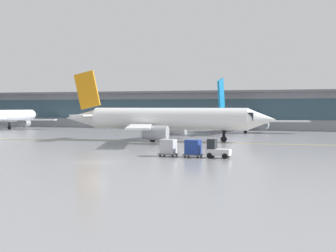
{
  "coord_description": "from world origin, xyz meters",
  "views": [
    {
      "loc": [
        23.01,
        -44.27,
        5.73
      ],
      "look_at": [
        1.47,
        18.83,
        3.0
      ],
      "focal_mm": 52.34,
      "sensor_mm": 36.0,
      "label": 1
    }
  ],
  "objects_px": {
    "gate_airplane_0": "(5,116)",
    "taxiing_regional_jet": "(167,119)",
    "gate_airplane_1": "(237,117)",
    "cargo_dolly_lead": "(193,148)",
    "cargo_dolly_trailing": "(168,147)",
    "baggage_tug": "(217,150)"
  },
  "relations": [
    {
      "from": "gate_airplane_0",
      "to": "taxiing_regional_jet",
      "type": "distance_m",
      "value": 59.8
    },
    {
      "from": "gate_airplane_1",
      "to": "cargo_dolly_lead",
      "type": "relative_size",
      "value": 15.81
    },
    {
      "from": "cargo_dolly_lead",
      "to": "gate_airplane_0",
      "type": "bearing_deg",
      "value": 142.53
    },
    {
      "from": "taxiing_regional_jet",
      "to": "cargo_dolly_lead",
      "type": "distance_m",
      "value": 25.46
    },
    {
      "from": "cargo_dolly_lead",
      "to": "cargo_dolly_trailing",
      "type": "bearing_deg",
      "value": 180.0
    },
    {
      "from": "cargo_dolly_lead",
      "to": "cargo_dolly_trailing",
      "type": "distance_m",
      "value": 2.95
    },
    {
      "from": "gate_airplane_1",
      "to": "cargo_dolly_trailing",
      "type": "bearing_deg",
      "value": -175.26
    },
    {
      "from": "gate_airplane_1",
      "to": "gate_airplane_0",
      "type": "bearing_deg",
      "value": 94.51
    },
    {
      "from": "gate_airplane_0",
      "to": "taxiing_regional_jet",
      "type": "bearing_deg",
      "value": -119.85
    },
    {
      "from": "gate_airplane_1",
      "to": "taxiing_regional_jet",
      "type": "distance_m",
      "value": 31.01
    },
    {
      "from": "gate_airplane_1",
      "to": "taxiing_regional_jet",
      "type": "xyz_separation_m",
      "value": [
        -5.72,
        -30.47,
        0.19
      ]
    },
    {
      "from": "gate_airplane_0",
      "to": "cargo_dolly_lead",
      "type": "height_order",
      "value": "gate_airplane_0"
    },
    {
      "from": "taxiing_regional_jet",
      "to": "gate_airplane_0",
      "type": "bearing_deg",
      "value": 148.05
    },
    {
      "from": "baggage_tug",
      "to": "cargo_dolly_lead",
      "type": "relative_size",
      "value": 1.23
    },
    {
      "from": "cargo_dolly_lead",
      "to": "cargo_dolly_trailing",
      "type": "relative_size",
      "value": 1.0
    },
    {
      "from": "gate_airplane_0",
      "to": "gate_airplane_1",
      "type": "bearing_deg",
      "value": -89.5
    },
    {
      "from": "gate_airplane_0",
      "to": "baggage_tug",
      "type": "relative_size",
      "value": 11.83
    },
    {
      "from": "gate_airplane_1",
      "to": "baggage_tug",
      "type": "bearing_deg",
      "value": -169.25
    },
    {
      "from": "gate_airplane_1",
      "to": "baggage_tug",
      "type": "distance_m",
      "value": 54.0
    },
    {
      "from": "taxiing_regional_jet",
      "to": "baggage_tug",
      "type": "height_order",
      "value": "taxiing_regional_jet"
    },
    {
      "from": "cargo_dolly_trailing",
      "to": "taxiing_regional_jet",
      "type": "bearing_deg",
      "value": 110.66
    },
    {
      "from": "gate_airplane_1",
      "to": "baggage_tug",
      "type": "height_order",
      "value": "gate_airplane_1"
    }
  ]
}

